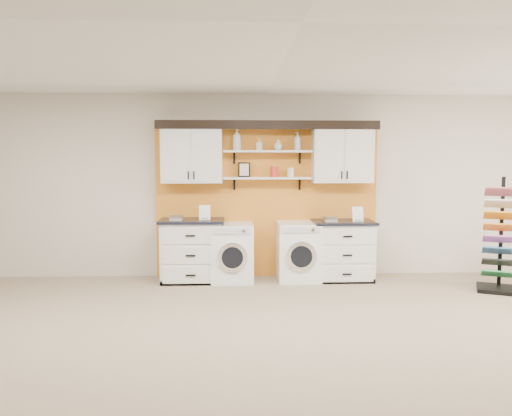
{
  "coord_description": "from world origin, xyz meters",
  "views": [
    {
      "loc": [
        -0.5,
        -3.71,
        1.81
      ],
      "look_at": [
        -0.24,
        2.3,
        1.22
      ],
      "focal_mm": 35.0,
      "sensor_mm": 36.0,
      "label": 1
    }
  ],
  "objects_px": {
    "base_cabinet_left": "(192,250)",
    "sample_rack": "(501,254)",
    "washer": "(232,252)",
    "base_cabinet_right": "(343,250)",
    "dryer": "(298,251)"
  },
  "relations": [
    {
      "from": "base_cabinet_left",
      "to": "sample_rack",
      "type": "bearing_deg",
      "value": -9.94
    },
    {
      "from": "washer",
      "to": "sample_rack",
      "type": "xyz_separation_m",
      "value": [
        3.69,
        -0.75,
        0.08
      ]
    },
    {
      "from": "base_cabinet_right",
      "to": "washer",
      "type": "bearing_deg",
      "value": -179.88
    },
    {
      "from": "washer",
      "to": "sample_rack",
      "type": "relative_size",
      "value": 0.55
    },
    {
      "from": "base_cabinet_right",
      "to": "washer",
      "type": "xyz_separation_m",
      "value": [
        -1.66,
        -0.0,
        -0.02
      ]
    },
    {
      "from": "dryer",
      "to": "sample_rack",
      "type": "height_order",
      "value": "sample_rack"
    },
    {
      "from": "washer",
      "to": "sample_rack",
      "type": "bearing_deg",
      "value": -11.46
    },
    {
      "from": "base_cabinet_left",
      "to": "washer",
      "type": "relative_size",
      "value": 1.1
    },
    {
      "from": "sample_rack",
      "to": "base_cabinet_right",
      "type": "bearing_deg",
      "value": -175.79
    },
    {
      "from": "base_cabinet_right",
      "to": "sample_rack",
      "type": "distance_m",
      "value": 2.16
    },
    {
      "from": "base_cabinet_left",
      "to": "dryer",
      "type": "relative_size",
      "value": 1.09
    },
    {
      "from": "base_cabinet_right",
      "to": "dryer",
      "type": "distance_m",
      "value": 0.67
    },
    {
      "from": "base_cabinet_right",
      "to": "washer",
      "type": "height_order",
      "value": "base_cabinet_right"
    },
    {
      "from": "base_cabinet_left",
      "to": "sample_rack",
      "type": "xyz_separation_m",
      "value": [
        4.29,
        -0.75,
        0.05
      ]
    },
    {
      "from": "base_cabinet_right",
      "to": "sample_rack",
      "type": "relative_size",
      "value": 0.58
    }
  ]
}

